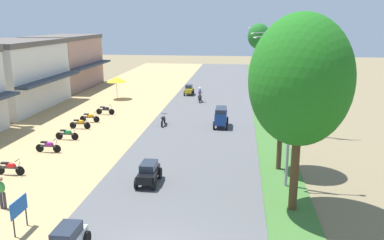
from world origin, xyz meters
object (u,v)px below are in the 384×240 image
at_px(median_tree_nearest, 300,81).
at_px(motorbike_ahead_second, 163,120).
at_px(pedestrian_on_shoulder, 2,191).
at_px(median_tree_second, 283,75).
at_px(streetlamp_farthest, 257,47).
at_px(car_van_blue, 221,116).
at_px(streetlamp_near, 290,113).
at_px(streetlamp_far, 263,59).
at_px(vendor_umbrella, 116,79).
at_px(car_hatchback_yellow, 189,89).
at_px(parked_motorbike_nearest, 10,167).
at_px(street_signboard, 19,209).
at_px(motorbike_ahead_third, 200,95).
at_px(median_tree_third, 259,36).
at_px(parked_motorbike_fourth, 80,123).
at_px(parked_motorbike_second, 48,145).
at_px(car_sedan_black, 149,172).
at_px(streetlamp_mid, 269,70).
at_px(utility_pole_near, 314,83).
at_px(parked_motorbike_sixth, 106,109).
at_px(parked_motorbike_third, 67,133).
at_px(parked_motorbike_fifth, 90,117).

bearing_deg(median_tree_nearest, motorbike_ahead_second, 121.66).
relative_size(pedestrian_on_shoulder, median_tree_second, 0.21).
relative_size(streetlamp_farthest, car_van_blue, 3.25).
relative_size(streetlamp_near, streetlamp_far, 0.94).
xyz_separation_m(vendor_umbrella, car_hatchback_yellow, (7.88, 3.44, -1.56)).
bearing_deg(car_hatchback_yellow, parked_motorbike_nearest, -104.82).
distance_m(street_signboard, median_tree_second, 15.43).
height_order(pedestrian_on_shoulder, motorbike_ahead_third, motorbike_ahead_third).
bearing_deg(median_tree_third, parked_motorbike_fourth, -120.52).
relative_size(median_tree_nearest, car_hatchback_yellow, 4.60).
height_order(parked_motorbike_second, vendor_umbrella, vendor_umbrella).
bearing_deg(car_sedan_black, parked_motorbike_nearest, 177.94).
height_order(parked_motorbike_second, street_signboard, street_signboard).
relative_size(vendor_umbrella, car_hatchback_yellow, 1.26).
relative_size(parked_motorbike_fourth, streetlamp_far, 0.24).
bearing_deg(streetlamp_farthest, streetlamp_mid, -90.00).
bearing_deg(parked_motorbike_fourth, motorbike_ahead_second, 16.26).
relative_size(utility_pole_near, car_sedan_black, 3.55).
xyz_separation_m(vendor_umbrella, median_tree_second, (16.44, -20.59, 3.49)).
bearing_deg(street_signboard, median_tree_second, 37.53).
xyz_separation_m(parked_motorbike_fourth, car_van_blue, (11.61, 1.93, 0.47)).
bearing_deg(parked_motorbike_sixth, parked_motorbike_second, -90.86).
xyz_separation_m(streetlamp_farthest, car_van_blue, (-4.15, -33.99, -3.55)).
bearing_deg(motorbike_ahead_third, median_tree_second, -71.11).
height_order(street_signboard, median_tree_third, median_tree_third).
bearing_deg(motorbike_ahead_third, parked_motorbike_second, -114.70).
height_order(vendor_umbrella, car_van_blue, vendor_umbrella).
height_order(parked_motorbike_fourth, pedestrian_on_shoulder, pedestrian_on_shoulder).
relative_size(pedestrian_on_shoulder, streetlamp_near, 0.23).
bearing_deg(parked_motorbike_nearest, median_tree_nearest, -8.81).
relative_size(parked_motorbike_nearest, pedestrian_on_shoulder, 1.11).
bearing_deg(streetlamp_farthest, motorbike_ahead_third, -106.54).
xyz_separation_m(median_tree_second, streetlamp_near, (0.17, -2.59, -1.65)).
relative_size(streetlamp_mid, car_hatchback_yellow, 3.74).
distance_m(pedestrian_on_shoulder, streetlamp_farthest, 52.44).
relative_size(parked_motorbike_second, streetlamp_farthest, 0.23).
xyz_separation_m(parked_motorbike_nearest, streetlamp_farthest, (15.85, 46.34, 4.02)).
distance_m(median_tree_second, car_sedan_black, 9.48).
relative_size(median_tree_third, streetlamp_far, 1.12).
bearing_deg(median_tree_third, parked_motorbike_third, -117.38).
height_order(parked_motorbike_second, streetlamp_mid, streetlamp_mid).
height_order(parked_motorbike_fifth, streetlamp_near, streetlamp_near).
bearing_deg(streetlamp_mid, streetlamp_near, -90.00).
relative_size(parked_motorbike_second, parked_motorbike_third, 1.00).
relative_size(vendor_umbrella, motorbike_ahead_third, 1.40).
height_order(pedestrian_on_shoulder, car_sedan_black, pedestrian_on_shoulder).
bearing_deg(pedestrian_on_shoulder, streetlamp_farthest, 74.70).
bearing_deg(parked_motorbike_third, street_signboard, -74.49).
distance_m(parked_motorbike_third, vendor_umbrella, 16.37).
xyz_separation_m(parked_motorbike_fourth, streetlamp_near, (15.76, -10.10, 3.60)).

